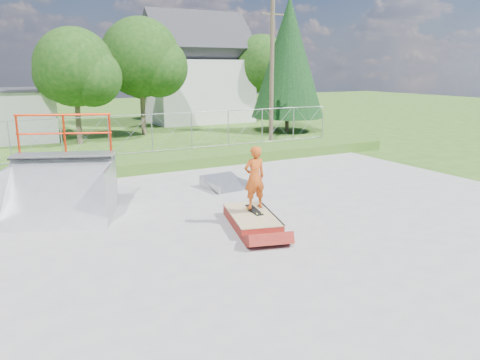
# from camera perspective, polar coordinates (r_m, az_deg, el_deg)

# --- Properties ---
(ground) EXTENTS (120.00, 120.00, 0.00)m
(ground) POSITION_cam_1_polar(r_m,az_deg,el_deg) (13.24, 3.93, -5.75)
(ground) COLOR #2F5418
(ground) RESTS_ON ground
(concrete_pad) EXTENTS (20.00, 16.00, 0.04)m
(concrete_pad) POSITION_cam_1_polar(r_m,az_deg,el_deg) (13.24, 3.93, -5.67)
(concrete_pad) COLOR gray
(concrete_pad) RESTS_ON ground
(grass_berm) EXTENTS (24.00, 3.00, 0.50)m
(grass_berm) POSITION_cam_1_polar(r_m,az_deg,el_deg) (21.53, -9.72, 2.29)
(grass_berm) COLOR #2F5418
(grass_berm) RESTS_ON ground
(grind_box) EXTENTS (1.76, 2.64, 0.36)m
(grind_box) POSITION_cam_1_polar(r_m,az_deg,el_deg) (13.26, 1.43, -4.87)
(grind_box) COLOR maroon
(grind_box) RESTS_ON concrete_pad
(quarter_pipe) EXTENTS (3.70, 3.44, 2.99)m
(quarter_pipe) POSITION_cam_1_polar(r_m,az_deg,el_deg) (14.51, -21.40, 1.17)
(quarter_pipe) COLOR #9D9FA5
(quarter_pipe) RESTS_ON concrete_pad
(flat_bank_ramp) EXTENTS (1.52, 1.60, 0.42)m
(flat_bank_ramp) POSITION_cam_1_polar(r_m,az_deg,el_deg) (17.28, -1.79, -0.40)
(flat_bank_ramp) COLOR #9D9FA5
(flat_bank_ramp) RESTS_ON concrete_pad
(skateboard) EXTENTS (0.26, 0.81, 0.13)m
(skateboard) POSITION_cam_1_polar(r_m,az_deg,el_deg) (13.37, 1.75, -3.72)
(skateboard) COLOR black
(skateboard) RESTS_ON grind_box
(skater) EXTENTS (0.66, 0.44, 1.78)m
(skater) POSITION_cam_1_polar(r_m,az_deg,el_deg) (13.13, 1.78, 0.00)
(skater) COLOR #C24A15
(skater) RESTS_ON grind_box
(chain_link_fence) EXTENTS (20.00, 0.06, 1.80)m
(chain_link_fence) POSITION_cam_1_polar(r_m,az_deg,el_deg) (22.29, -10.68, 5.62)
(chain_link_fence) COLOR gray
(chain_link_fence) RESTS_ON grass_berm
(gable_house) EXTENTS (8.40, 6.08, 8.94)m
(gable_house) POSITION_cam_1_polar(r_m,az_deg,el_deg) (39.79, -5.32, 12.67)
(gable_house) COLOR silver
(gable_house) RESTS_ON ground
(utility_pole) EXTENTS (0.24, 0.24, 8.00)m
(utility_pole) POSITION_cam_1_polar(r_m,az_deg,el_deg) (26.66, 3.89, 12.68)
(utility_pole) COLOR brown
(utility_pole) RESTS_ON ground
(tree_left_near) EXTENTS (4.76, 4.48, 6.65)m
(tree_left_near) POSITION_cam_1_polar(r_m,az_deg,el_deg) (28.80, -18.99, 12.53)
(tree_left_near) COLOR brown
(tree_left_near) RESTS_ON ground
(tree_center) EXTENTS (5.44, 5.12, 7.60)m
(tree_center) POSITION_cam_1_polar(r_m,az_deg,el_deg) (31.81, -11.41, 14.10)
(tree_center) COLOR brown
(tree_center) RESTS_ON ground
(tree_right_far) EXTENTS (5.10, 4.80, 7.12)m
(tree_right_far) POSITION_cam_1_polar(r_m,az_deg,el_deg) (40.27, 3.03, 13.72)
(tree_right_far) COLOR brown
(tree_right_far) RESTS_ON ground
(tree_back_mid) EXTENTS (4.08, 3.84, 5.70)m
(tree_back_mid) POSITION_cam_1_polar(r_m,az_deg,el_deg) (40.22, -11.46, 12.18)
(tree_back_mid) COLOR brown
(tree_back_mid) RESTS_ON ground
(conifer_tree) EXTENTS (5.04, 5.04, 9.10)m
(conifer_tree) POSITION_cam_1_polar(r_m,az_deg,el_deg) (33.32, 5.94, 14.59)
(conifer_tree) COLOR brown
(conifer_tree) RESTS_ON ground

